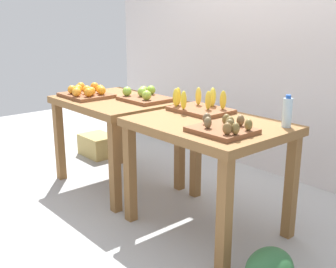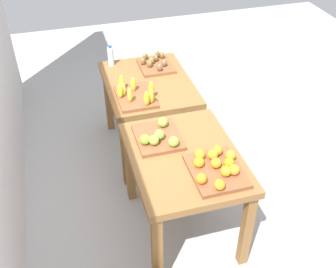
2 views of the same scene
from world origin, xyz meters
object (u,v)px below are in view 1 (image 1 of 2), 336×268
Objects in this scene: kiwi_bin at (224,128)px; apple_bin at (144,96)px; orange_bin at (86,92)px; display_table_left at (116,112)px; water_bottle at (287,112)px; display_table_right at (208,139)px; banana_crate at (200,106)px; cardboard_produce_box at (98,145)px.

apple_bin is at bearing 166.38° from kiwi_bin.
orange_bin is at bearing -147.21° from apple_bin.
orange_bin is at bearing -146.89° from display_table_left.
kiwi_bin is (1.62, 0.02, -0.01)m from orange_bin.
water_bottle is at bearing 13.64° from orange_bin.
display_table_left is 1.00× the size of display_table_right.
kiwi_bin is 0.45m from water_bottle.
display_table_left is 1.12m from display_table_right.
kiwi_bin is at bearing -13.62° from apple_bin.
apple_bin is 1.09× the size of kiwi_bin.
kiwi_bin is (1.38, -0.14, 0.15)m from display_table_left.
banana_crate is (0.85, 0.18, 0.16)m from display_table_left.
water_bottle reaches higher than banana_crate.
water_bottle is (1.78, 0.43, 0.06)m from orange_bin.
apple_bin is at bearing 171.11° from display_table_right.
water_bottle is at bearing 7.76° from banana_crate.
display_table_right is 2.06m from cardboard_produce_box.
display_table_left is 2.33× the size of orange_bin.
display_table_left reaches higher than cardboard_produce_box.
display_table_left is 0.89m from banana_crate.
apple_bin reaches higher than display_table_left.
orange_bin is 1.62m from kiwi_bin.
cardboard_produce_box is at bearing 171.43° from apple_bin.
banana_crate is at bearing 3.80° from apple_bin.
display_table_right is at bearing -146.88° from water_bottle.
cardboard_produce_box is at bearing 160.26° from display_table_left.
display_table_left is 4.93× the size of water_bottle.
apple_bin is at bearing 32.45° from display_table_left.
kiwi_bin is at bearing -31.53° from banana_crate.
kiwi_bin reaches higher than cardboard_produce_box.
display_table_right is 4.93× the size of water_bottle.
display_table_right is at bearing 151.57° from kiwi_bin.
display_table_left is at bearing -167.91° from banana_crate.
kiwi_bin is at bearing -11.23° from cardboard_produce_box.
water_bottle is (1.32, 0.14, 0.06)m from apple_bin.
display_table_left is at bearing -19.74° from cardboard_produce_box.
orange_bin reaches higher than display_table_left.
orange_bin is at bearing -37.39° from cardboard_produce_box.
display_table_left is 0.33m from orange_bin.
apple_bin is 1.33m from water_bottle.
cardboard_produce_box is at bearing 176.02° from banana_crate.
orange_bin is 1.12× the size of cardboard_produce_box.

